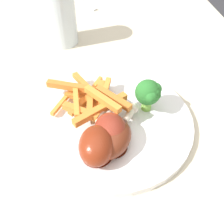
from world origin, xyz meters
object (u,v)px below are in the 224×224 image
object	(u,v)px
dining_table	(132,143)
dinner_plate	(112,122)
broccoli_floret_front	(149,93)
chicken_drumstick_extra	(110,128)
carrot_fries_pile	(91,99)
chicken_drumstick_near	(97,144)
water_glass	(61,17)
chicken_drumstick_far	(114,137)

from	to	relation	value
dining_table	dinner_plate	distance (m)	0.13
broccoli_floret_front	chicken_drumstick_extra	xyz separation A→B (m)	(0.05, -0.08, -0.02)
broccoli_floret_front	carrot_fries_pile	xyz separation A→B (m)	(-0.02, -0.10, -0.02)
chicken_drumstick_near	water_glass	size ratio (longest dim) A/B	0.94
broccoli_floret_front	chicken_drumstick_near	xyz separation A→B (m)	(0.08, -0.11, -0.02)
carrot_fries_pile	chicken_drumstick_near	bearing A→B (deg)	-3.93
chicken_drumstick_extra	dining_table	bearing A→B (deg)	138.98
dinner_plate	water_glass	world-z (taller)	water_glass
chicken_drumstick_extra	water_glass	world-z (taller)	water_glass
dining_table	water_glass	world-z (taller)	water_glass
carrot_fries_pile	chicken_drumstick_far	size ratio (longest dim) A/B	1.18
dinner_plate	broccoli_floret_front	bearing A→B (deg)	100.22
dinner_plate	chicken_drumstick_extra	size ratio (longest dim) A/B	2.33
dining_table	carrot_fries_pile	xyz separation A→B (m)	(-0.00, -0.08, 0.14)
water_glass	dining_table	bearing A→B (deg)	23.34
broccoli_floret_front	chicken_drumstick_far	xyz separation A→B (m)	(0.07, -0.08, -0.02)
broccoli_floret_front	chicken_drumstick_far	bearing A→B (deg)	-48.43
dinner_plate	broccoli_floret_front	world-z (taller)	broccoli_floret_front
chicken_drumstick_near	water_glass	world-z (taller)	water_glass
dining_table	carrot_fries_pile	world-z (taller)	carrot_fries_pile
dining_table	chicken_drumstick_near	distance (m)	0.19
chicken_drumstick_near	chicken_drumstick_far	size ratio (longest dim) A/B	1.04
dining_table	water_glass	bearing A→B (deg)	-156.66
broccoli_floret_front	chicken_drumstick_near	world-z (taller)	broccoli_floret_front
carrot_fries_pile	water_glass	size ratio (longest dim) A/B	1.07
broccoli_floret_front	chicken_drumstick_extra	world-z (taller)	broccoli_floret_front
chicken_drumstick_near	chicken_drumstick_extra	bearing A→B (deg)	135.80
dinner_plate	carrot_fries_pile	bearing A→B (deg)	-139.70
chicken_drumstick_far	water_glass	size ratio (longest dim) A/B	0.90
chicken_drumstick_near	chicken_drumstick_extra	size ratio (longest dim) A/B	1.00
dinner_plate	dining_table	bearing A→B (deg)	122.37
chicken_drumstick_near	water_glass	xyz separation A→B (m)	(-0.35, -0.02, 0.03)
carrot_fries_pile	chicken_drumstick_near	world-z (taller)	chicken_drumstick_near
chicken_drumstick_far	chicken_drumstick_extra	world-z (taller)	chicken_drumstick_extra
dining_table	chicken_drumstick_near	world-z (taller)	chicken_drumstick_near
broccoli_floret_front	chicken_drumstick_extra	bearing A→B (deg)	-57.56
chicken_drumstick_far	chicken_drumstick_near	bearing A→B (deg)	-70.60
broccoli_floret_front	carrot_fries_pile	world-z (taller)	broccoli_floret_front
dining_table	water_glass	size ratio (longest dim) A/B	9.64
carrot_fries_pile	chicken_drumstick_far	world-z (taller)	carrot_fries_pile
carrot_fries_pile	broccoli_floret_front	bearing A→B (deg)	76.61
broccoli_floret_front	water_glass	xyz separation A→B (m)	(-0.27, -0.13, 0.01)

